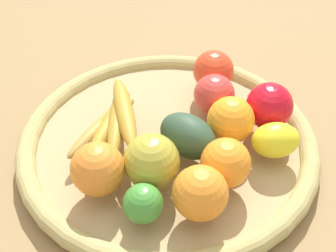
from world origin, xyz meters
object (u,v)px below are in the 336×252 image
apple_0 (214,95)px  avocado (188,136)px  orange_2 (231,120)px  orange_0 (226,163)px  lime_0 (143,204)px  apple_3 (150,161)px  banana_bunch (114,120)px  apple_1 (213,71)px  lemon_0 (276,141)px  orange_3 (98,169)px  apple_2 (269,106)px  orange_1 (200,193)px

apple_0 → avocado: size_ratio=0.72×
orange_2 → avocado: bearing=38.0°
orange_0 → lime_0: size_ratio=1.32×
orange_2 → apple_3: apple_3 is taller
banana_bunch → avocado: 0.11m
lime_0 → apple_1: bearing=-97.6°
lemon_0 → orange_3: size_ratio=0.95×
apple_2 → lime_0: 0.26m
orange_1 → orange_0: bearing=-110.6°
orange_3 → lemon_0: bearing=-151.5°
apple_1 → orange_1: bearing=96.1°
apple_0 → lime_0: bearing=77.6°
orange_0 → banana_bunch: size_ratio=0.43×
lemon_0 → orange_1: (0.08, 0.13, 0.01)m
orange_3 → lime_0: size_ratio=1.41×
lime_0 → orange_0: bearing=-136.5°
banana_bunch → orange_3: (-0.01, 0.10, 0.01)m
apple_1 → apple_2: size_ratio=0.95×
orange_2 → orange_1: bearing=83.3°
lemon_0 → avocado: bearing=11.4°
apple_0 → orange_3: (0.12, 0.20, 0.00)m
orange_0 → lemon_0: bearing=-131.9°
orange_2 → apple_0: size_ratio=1.09×
orange_2 → apple_1: size_ratio=1.04×
orange_3 → orange_2: bearing=-138.1°
apple_0 → apple_2: 0.09m
orange_2 → apple_3: 0.15m
apple_0 → orange_3: size_ratio=0.89×
apple_0 → avocado: 0.10m
orange_0 → lime_0: (0.09, 0.09, -0.01)m
apple_1 → apple_0: (-0.01, 0.06, -0.00)m
lemon_0 → orange_2: bearing=-15.3°
orange_2 → orange_0: bearing=93.7°
orange_2 → apple_1: 0.13m
lime_0 → banana_bunch: bearing=-58.8°
apple_0 → lime_0: 0.24m
banana_bunch → apple_3: bearing=134.9°
apple_3 → lime_0: 0.06m
orange_3 → orange_0: bearing=-162.1°
apple_2 → orange_1: same height
apple_3 → lime_0: (-0.01, 0.06, -0.01)m
orange_1 → apple_3: bearing=-26.3°
apple_1 → orange_1: 0.27m
apple_0 → orange_2: bearing=120.6°
banana_bunch → lime_0: (-0.08, 0.14, -0.01)m
apple_3 → orange_3: apple_3 is taller
apple_2 → avocado: 0.14m
orange_2 → apple_0: orange_2 is taller
apple_2 → orange_2: bearing=41.0°
apple_1 → apple_3: size_ratio=0.89×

